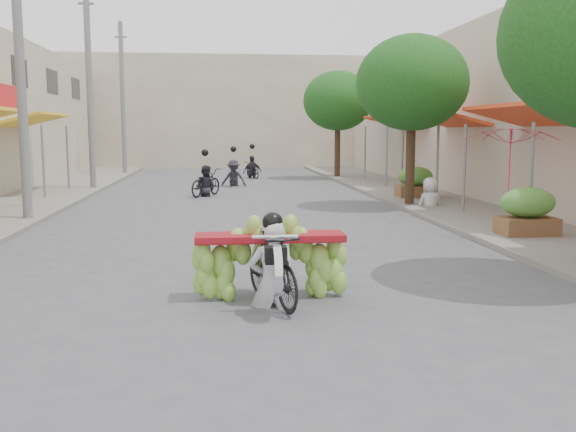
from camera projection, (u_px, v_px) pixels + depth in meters
The scene contains 17 objects.
ground at pixel (280, 413), 5.45m from camera, with size 120.00×120.00×0.00m, color #545459.
sidewalk_left at pixel (2, 207), 19.45m from camera, with size 4.00×60.00×0.12m, color gray.
sidewalk_right at pixel (448, 202), 20.98m from camera, with size 4.00×60.00×0.12m, color gray.
far_building at pixel (224, 113), 42.41m from camera, with size 20.00×6.00×7.00m, color #BFB197.
utility_pole_mid at pixel (20, 64), 16.14m from camera, with size 0.60×0.24×8.00m.
utility_pole_far at pixel (89, 88), 25.01m from camera, with size 0.60×0.24×8.00m.
utility_pole_back at pixel (123, 99), 33.87m from camera, with size 0.60×0.24×8.00m.
street_tree_mid at pixel (412, 83), 19.33m from camera, with size 3.40×3.40×5.25m.
street_tree_far at pixel (338, 101), 31.15m from camera, with size 3.40×3.40×5.25m.
produce_crate_mid at pixel (528, 208), 13.91m from camera, with size 1.20×0.88×1.16m.
produce_crate_far at pixel (415, 180), 21.79m from camera, with size 1.20×0.88×1.16m.
banana_motorbike at pixel (271, 251), 8.86m from camera, with size 2.20×1.89×2.18m.
market_umbrella at pixel (512, 124), 13.65m from camera, with size 2.55×2.55×1.84m.
pedestrian at pixel (431, 177), 19.34m from camera, with size 0.91×0.64×1.70m.
bg_motorbike_a at pixel (205, 176), 23.16m from camera, with size 1.46×1.86×1.95m.
bg_motorbike_b at pixel (234, 166), 27.30m from camera, with size 1.16×1.61×1.95m.
bg_motorbike_c at pixel (252, 162), 31.79m from camera, with size 1.09×1.54×1.95m.
Camera 1 is at (-0.50, -5.15, 2.38)m, focal length 40.00 mm.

